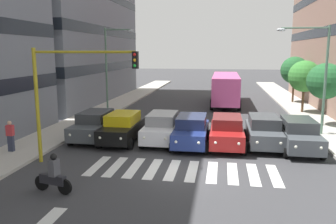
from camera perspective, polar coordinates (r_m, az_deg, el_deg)
name	(u,v)px	position (r m, az deg, el deg)	size (l,w,h in m)	color
ground_plane	(182,170)	(15.61, 2.42, -9.78)	(180.00, 180.00, 0.00)	#38383A
sidewalk_right	(5,159)	(18.72, -25.71, -7.15)	(2.87, 90.00, 0.15)	#B2ADA3
crosswalk_markings	(182,170)	(15.61, 2.42, -9.77)	(8.55, 2.80, 0.01)	silver
lane_arrow_1	(45,224)	(11.82, -20.07, -17.24)	(0.50, 2.20, 0.01)	silver
car_0	(298,135)	(19.68, 21.12, -3.56)	(2.02, 4.44, 1.72)	#474C51
car_1	(264,131)	(19.92, 15.86, -3.09)	(2.02, 4.44, 1.72)	#474C51
car_2	(227,131)	(19.39, 9.87, -3.22)	(2.02, 4.44, 1.72)	maroon
car_3	(191,131)	(19.30, 3.95, -3.14)	(2.02, 4.44, 1.72)	navy
car_4	(162,127)	(20.06, -1.00, -2.61)	(2.02, 4.44, 1.72)	silver
car_5	(122,127)	(20.27, -7.68, -2.57)	(2.02, 4.44, 1.72)	black
car_6	(95,125)	(21.16, -12.23, -2.17)	(2.02, 4.44, 1.72)	#474C51
bus_behind_traffic	(226,86)	(34.80, 9.67, 4.32)	(2.78, 10.50, 3.00)	#DB5193
motorcycle_with_rider	(53,176)	(13.79, -18.77, -10.22)	(1.68, 0.48, 1.57)	black
traffic_light_gantry	(65,86)	(16.43, -16.90, 4.25)	(5.06, 0.36, 5.50)	#AD991E
street_lamp_left	(317,68)	(22.99, 23.81, 6.84)	(3.17, 0.28, 6.74)	#4C6B56
street_lamp_right	(111,62)	(28.96, -9.63, 8.31)	(2.56, 0.28, 7.08)	#4C6B56
street_tree_1	(325,81)	(26.12, 25.00, 4.71)	(2.52, 2.52, 4.39)	#513823
street_tree_2	(304,76)	(31.22, 22.01, 5.59)	(2.69, 2.69, 4.43)	#513823
street_tree_3	(294,70)	(37.22, 20.54, 6.60)	(2.78, 2.78, 4.67)	#513823
pedestrian_waiting	(10,135)	(19.53, -25.02, -3.60)	(0.36, 0.24, 1.63)	#2D3347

